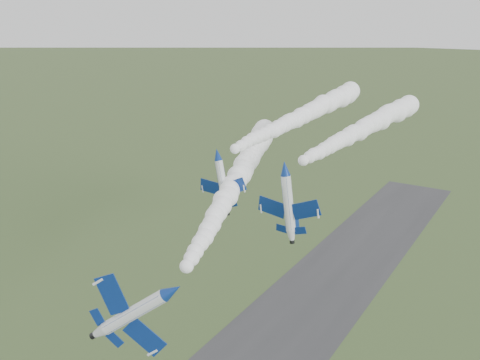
% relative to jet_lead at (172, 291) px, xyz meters
% --- Properties ---
extents(jet_lead, '(7.71, 13.60, 9.60)m').
position_rel_jet_lead_xyz_m(jet_lead, '(0.00, 0.00, 0.00)').
color(jet_lead, white).
extents(smoke_trail_jet_lead, '(28.12, 60.44, 4.90)m').
position_rel_jet_lead_xyz_m(smoke_trail_jet_lead, '(-11.99, 33.29, 2.47)').
color(smoke_trail_jet_lead, white).
extents(jet_pair_left, '(9.63, 11.72, 3.30)m').
position_rel_jet_lead_xyz_m(jet_pair_left, '(-13.52, 29.63, 7.66)').
color(jet_pair_left, white).
extents(smoke_trail_jet_pair_left, '(8.93, 57.63, 4.85)m').
position_rel_jet_lead_xyz_m(smoke_trail_jet_pair_left, '(-12.49, 61.13, 9.28)').
color(smoke_trail_jet_pair_left, white).
extents(jet_pair_right, '(11.24, 13.55, 3.53)m').
position_rel_jet_lead_xyz_m(jet_pair_right, '(-0.46, 28.92, 7.39)').
color(jet_pair_right, white).
extents(smoke_trail_jet_pair_right, '(8.71, 52.81, 4.63)m').
position_rel_jet_lead_xyz_m(smoke_trail_jet_pair_right, '(1.99, 58.82, 8.59)').
color(smoke_trail_jet_pair_right, white).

